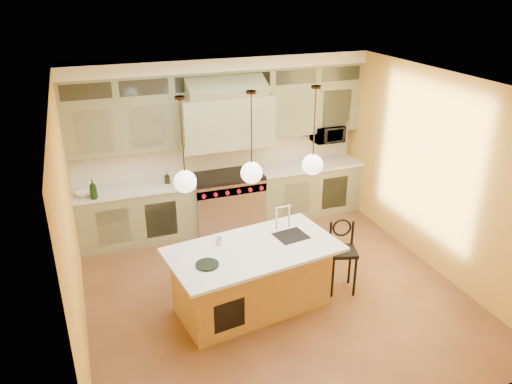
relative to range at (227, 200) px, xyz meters
name	(u,v)px	position (x,y,z in m)	size (l,w,h in m)	color
floor	(273,290)	(0.00, -2.14, -0.49)	(5.00, 5.00, 0.00)	brown
ceiling	(276,84)	(0.00, -2.14, 2.41)	(5.00, 5.00, 0.00)	white
wall_back	(220,141)	(0.00, 0.36, 0.96)	(5.00, 5.00, 0.00)	gold
wall_front	(384,307)	(0.00, -4.64, 0.96)	(5.00, 5.00, 0.00)	gold
wall_left	(70,227)	(-2.50, -2.14, 0.96)	(5.00, 5.00, 0.00)	gold
wall_right	(434,172)	(2.50, -2.14, 0.96)	(5.00, 5.00, 0.00)	gold
back_cabinetry	(224,147)	(0.00, 0.09, 0.94)	(5.00, 0.77, 2.90)	gray
range	(227,200)	(0.00, 0.00, 0.00)	(1.20, 0.74, 0.96)	silver
kitchen_island	(252,276)	(-0.39, -2.40, -0.01)	(2.28, 1.45, 1.35)	#AC7D3D
counter_stool	(342,253)	(0.91, -2.42, 0.10)	(0.45, 0.45, 1.03)	black
microwave	(328,134)	(1.95, 0.11, 0.96)	(0.54, 0.37, 0.30)	black
oil_bottle_a	(93,189)	(-2.17, -0.22, 0.61)	(0.12, 0.12, 0.31)	black
oil_bottle_b	(167,178)	(-1.01, 0.01, 0.55)	(0.08, 0.09, 0.19)	black
fruit_bowl	(85,194)	(-2.30, -0.05, 0.49)	(0.27, 0.27, 0.07)	white
cup	(219,241)	(-0.77, -2.19, 0.48)	(0.10, 0.10, 0.09)	silver
pendant_left	(185,179)	(-1.20, -2.39, 1.46)	(0.26, 0.26, 1.11)	#2D2319
pendant_center	(252,170)	(-0.40, -2.39, 1.46)	(0.26, 0.26, 1.11)	#2D2319
pendant_right	(313,162)	(0.40, -2.39, 1.46)	(0.26, 0.26, 1.11)	#2D2319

